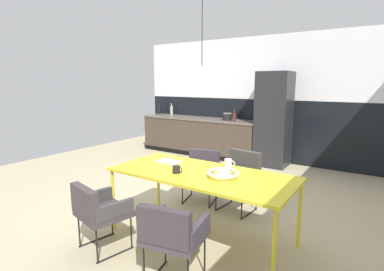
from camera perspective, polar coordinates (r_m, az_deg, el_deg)
ground_plane at (r=4.28m, az=-3.49°, el=-13.45°), size 8.51×8.51×0.00m
back_wall_splashback_dark at (r=6.85m, az=12.89°, el=1.15°), size 6.05×0.12×1.35m
back_wall_panel_upper at (r=6.77m, az=13.34°, el=12.49°), size 6.05×0.12×1.35m
kitchen_counter at (r=7.18m, az=1.31°, el=-0.07°), size 2.99×0.63×0.88m
refrigerator_column at (r=6.33m, az=15.41°, el=3.01°), size 0.64×0.60×1.93m
dining_table at (r=3.25m, az=1.78°, el=-7.78°), size 2.00×0.89×0.75m
armchair_corner_seat at (r=4.37m, az=1.85°, el=-6.37°), size 0.58×0.57×0.73m
armchair_facing_counter at (r=2.59m, az=-3.99°, el=-17.90°), size 0.56×0.55×0.75m
armchair_by_stool at (r=4.10m, az=9.23°, el=-7.27°), size 0.54×0.52×0.80m
armchair_far_side at (r=3.22m, az=-17.75°, el=-13.06°), size 0.57×0.56×0.72m
fruit_bowl at (r=3.09m, az=5.98°, el=-7.27°), size 0.33×0.33×0.06m
open_book at (r=3.66m, az=-4.50°, el=-5.00°), size 0.28×0.19×0.02m
mug_white_ceramic at (r=3.21m, az=-2.99°, el=-6.51°), size 0.12×0.08×0.08m
mug_wide_latte at (r=3.44m, az=6.99°, el=-5.30°), size 0.13×0.08×0.10m
cooking_pot at (r=6.69m, az=6.79°, el=3.62°), size 0.20×0.20×0.18m
bottle_vinegar_dark at (r=7.99m, az=-6.28°, el=4.91°), size 0.07×0.07×0.29m
bottle_oil_tall at (r=6.40m, az=8.12°, el=3.51°), size 0.06×0.06×0.27m
bottle_wine_green at (r=7.80m, az=-3.96°, el=4.86°), size 0.07×0.07×0.30m
pendant_lamp_over_table_near at (r=3.09m, az=1.90°, el=11.01°), size 0.29×0.29×1.01m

